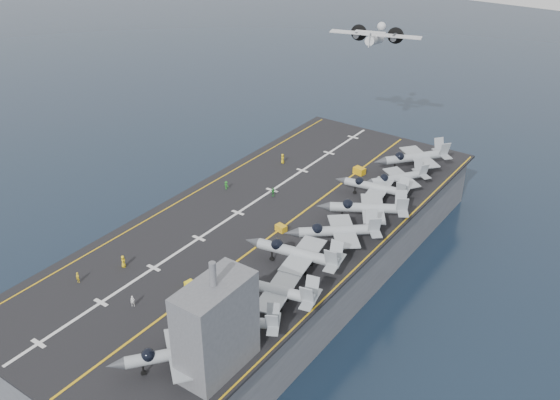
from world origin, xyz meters
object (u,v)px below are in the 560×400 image
Objects in this scene: island_superstructure at (216,317)px; tow_cart_a at (191,286)px; transport_plane at (375,40)px; fighter_jet_0 at (176,353)px.

tow_cart_a is at bearing 143.90° from island_superstructure.
transport_plane is at bearing 98.15° from tow_cart_a.
island_superstructure reaches higher than tow_cart_a.
tow_cart_a is at bearing 125.87° from fighter_jet_0.
fighter_jet_0 is at bearing -77.11° from transport_plane.
island_superstructure is at bearing -74.11° from transport_plane.
island_superstructure is 0.65× the size of transport_plane.
island_superstructure is 0.89× the size of fighter_jet_0.
transport_plane is at bearing 102.89° from fighter_jet_0.
tow_cart_a is (-9.02, 12.48, -1.89)m from fighter_jet_0.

